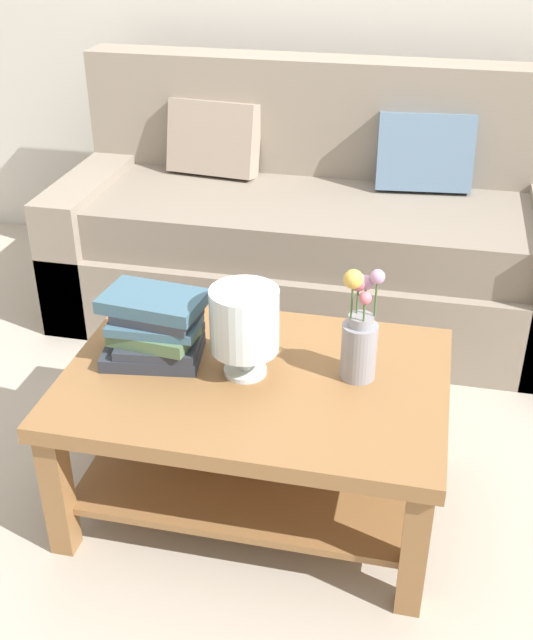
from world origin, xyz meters
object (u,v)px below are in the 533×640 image
Objects in this scene: book_stack_main at (155,329)px; glass_hurricane_vase at (244,322)px; flower_pitcher at (359,336)px; coffee_table at (254,411)px; couch at (315,233)px.

book_stack_main is 1.16× the size of glass_hurricane_vase.
book_stack_main is at bearing -177.33° from flower_pitcher.
glass_hurricane_vase is at bearing -4.93° from book_stack_main.
book_stack_main is (-0.31, 0.02, 0.24)m from coffee_table.
book_stack_main is at bearing 175.07° from glass_hurricane_vase.
glass_hurricane_vase is (-0.03, 0.00, 0.31)m from coffee_table.
glass_hurricane_vase is at bearing 179.35° from coffee_table.
book_stack_main is (-0.28, -1.28, 0.21)m from couch.
coffee_table is 4.11× the size of glass_hurricane_vase.
flower_pitcher is (0.33, -1.25, 0.25)m from couch.
coffee_table is 0.31m from glass_hurricane_vase.
glass_hurricane_vase reaches higher than book_stack_main.
coffee_table is at bearing -4.57° from book_stack_main.
couch is at bearing 91.42° from coffee_table.
couch is 1.96× the size of coffee_table.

